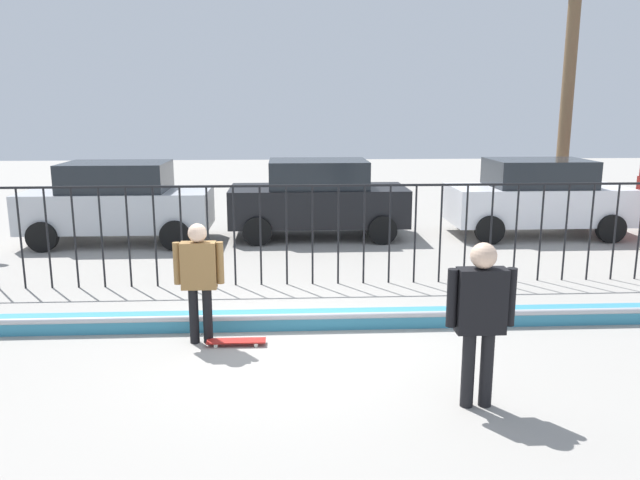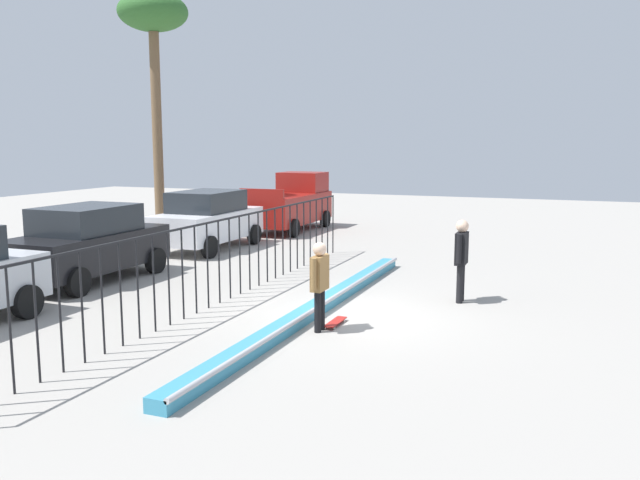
# 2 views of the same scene
# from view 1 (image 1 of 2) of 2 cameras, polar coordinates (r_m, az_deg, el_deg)

# --- Properties ---
(ground_plane) EXTENTS (60.00, 60.00, 0.00)m
(ground_plane) POSITION_cam_1_polar(r_m,az_deg,el_deg) (8.69, -2.93, -9.39)
(ground_plane) COLOR #9E9991
(bowl_coping_ledge) EXTENTS (11.00, 0.41, 0.27)m
(bowl_coping_ledge) POSITION_cam_1_polar(r_m,az_deg,el_deg) (9.24, -2.96, -7.26)
(bowl_coping_ledge) COLOR teal
(bowl_coping_ledge) RESTS_ON ground
(perimeter_fence) EXTENTS (14.04, 0.04, 1.82)m
(perimeter_fence) POSITION_cam_1_polar(r_m,az_deg,el_deg) (11.19, -3.06, 1.48)
(perimeter_fence) COLOR black
(perimeter_fence) RESTS_ON ground
(skateboarder) EXTENTS (0.67, 0.25, 1.67)m
(skateboarder) POSITION_cam_1_polar(r_m,az_deg,el_deg) (8.56, -10.96, -2.91)
(skateboarder) COLOR black
(skateboarder) RESTS_ON ground
(skateboard) EXTENTS (0.80, 0.20, 0.07)m
(skateboard) POSITION_cam_1_polar(r_m,az_deg,el_deg) (8.67, -7.62, -9.13)
(skateboard) COLOR #A51E19
(skateboard) RESTS_ON ground
(camera_operator) EXTENTS (0.73, 0.27, 1.81)m
(camera_operator) POSITION_cam_1_polar(r_m,az_deg,el_deg) (6.81, 14.47, -6.21)
(camera_operator) COLOR black
(camera_operator) RESTS_ON ground
(parked_car_silver) EXTENTS (4.30, 2.12, 1.90)m
(parked_car_silver) POSITION_cam_1_polar(r_m,az_deg,el_deg) (15.52, -17.92, 3.34)
(parked_car_silver) COLOR #B7BABF
(parked_car_silver) RESTS_ON ground
(parked_car_black) EXTENTS (4.30, 2.12, 1.90)m
(parked_car_black) POSITION_cam_1_polar(r_m,az_deg,el_deg) (15.40, -0.16, 3.87)
(parked_car_black) COLOR black
(parked_car_black) RESTS_ON ground
(parked_car_white) EXTENTS (4.30, 2.12, 1.90)m
(parked_car_white) POSITION_cam_1_polar(r_m,az_deg,el_deg) (16.46, 19.17, 3.73)
(parked_car_white) COLOR silver
(parked_car_white) RESTS_ON ground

